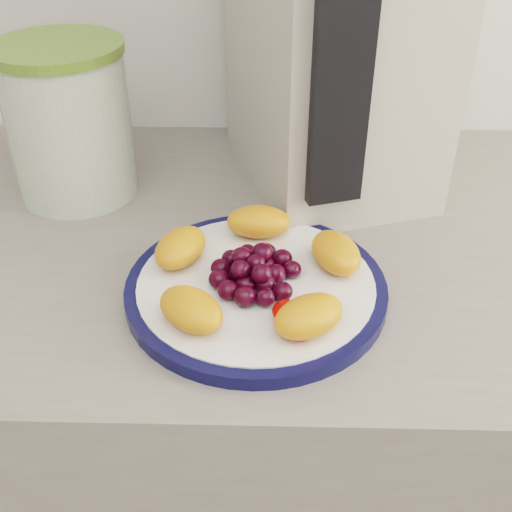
{
  "coord_description": "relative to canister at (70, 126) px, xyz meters",
  "views": [
    {
      "loc": [
        0.03,
        0.55,
        1.33
      ],
      "look_at": [
        0.02,
        1.08,
        0.95
      ],
      "focal_mm": 45.0,
      "sensor_mm": 36.0,
      "label": 1
    }
  ],
  "objects": [
    {
      "name": "canister",
      "position": [
        0.0,
        0.0,
        0.0
      ],
      "size": [
        0.18,
        0.18,
        0.18
      ],
      "primitive_type": "cylinder",
      "rotation": [
        0.0,
        0.0,
        0.21
      ],
      "color": "#375B14",
      "rests_on": "counter"
    },
    {
      "name": "fruit_plate",
      "position": [
        0.24,
        -0.22,
        -0.06
      ],
      "size": [
        0.24,
        0.23,
        0.03
      ],
      "color": "orange",
      "rests_on": "plate_face"
    },
    {
      "name": "appliance_body",
      "position": [
        0.33,
        0.06,
        0.09
      ],
      "size": [
        0.29,
        0.34,
        0.37
      ],
      "primitive_type": "cube",
      "rotation": [
        0.0,
        0.0,
        0.3
      ],
      "color": "#B5AB9E",
      "rests_on": "counter"
    },
    {
      "name": "cabinet_face",
      "position": [
        0.22,
        -0.09,
        -0.57
      ],
      "size": [
        3.48,
        0.58,
        0.84
      ],
      "primitive_type": "cube",
      "color": "#9D6E4C",
      "rests_on": "floor"
    },
    {
      "name": "canister_lid",
      "position": [
        0.0,
        0.0,
        0.1
      ],
      "size": [
        0.19,
        0.19,
        0.01
      ],
      "primitive_type": "cylinder",
      "rotation": [
        0.0,
        0.0,
        0.21
      ],
      "color": "olive",
      "rests_on": "canister"
    },
    {
      "name": "plate_rim",
      "position": [
        0.24,
        -0.22,
        -0.08
      ],
      "size": [
        0.27,
        0.27,
        0.01
      ],
      "primitive_type": "cylinder",
      "color": "#0B0E38",
      "rests_on": "counter"
    },
    {
      "name": "counter",
      "position": [
        0.22,
        -0.09,
        -0.54
      ],
      "size": [
        3.5,
        0.6,
        0.9
      ],
      "primitive_type": "cube",
      "color": "gray",
      "rests_on": "floor"
    },
    {
      "name": "appliance_panel",
      "position": [
        0.33,
        -0.1,
        0.1
      ],
      "size": [
        0.07,
        0.04,
        0.27
      ],
      "primitive_type": "cube",
      "rotation": [
        0.0,
        0.0,
        0.3
      ],
      "color": "black",
      "rests_on": "appliance_body"
    },
    {
      "name": "plate_face",
      "position": [
        0.24,
        -0.22,
        -0.08
      ],
      "size": [
        0.25,
        0.25,
        0.02
      ],
      "primitive_type": "cylinder",
      "color": "white",
      "rests_on": "counter"
    }
  ]
}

